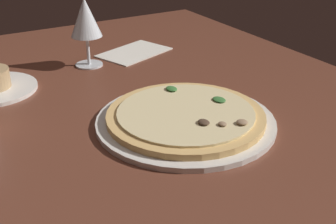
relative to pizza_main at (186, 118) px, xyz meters
The scene contains 4 objects.
dining_table 7.61cm from the pizza_main, 79.84° to the left, with size 150.00×110.00×4.00cm, color brown.
pizza_main is the anchor object (origin of this frame).
wine_glass_far 39.87cm from the pizza_main, ahead, with size 7.46×7.46×16.70cm.
paper_menu 42.46cm from the pizza_main, 13.50° to the right, with size 11.86×18.19×0.30cm, color silver.
Camera 1 is at (-62.81, 33.01, 42.44)cm, focal length 47.86 mm.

